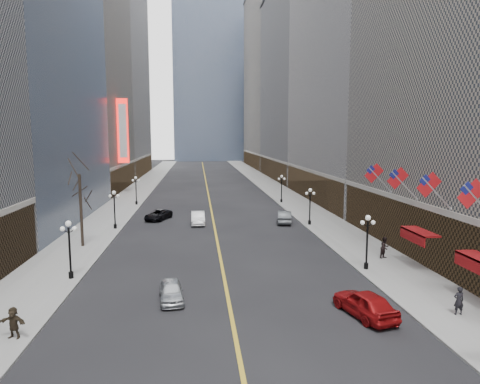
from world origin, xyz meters
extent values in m
cube|color=gray|center=(14.00, 70.00, 0.07)|extent=(6.00, 230.00, 0.15)
cube|color=gray|center=(-14.00, 70.00, 0.07)|extent=(6.00, 230.00, 0.15)
cube|color=gold|center=(0.00, 80.00, 0.01)|extent=(0.25, 200.00, 0.02)
cube|color=#4A3C31|center=(18.40, 29.00, 2.60)|extent=(2.80, 41.00, 5.00)
cube|color=#4A3C31|center=(18.40, 68.00, 2.60)|extent=(2.80, 35.00, 5.00)
cube|color=gray|center=(30.00, 106.00, 24.00)|extent=(26.00, 40.00, 48.00)
cube|color=#4A3C31|center=(18.40, 106.00, 2.60)|extent=(2.80, 39.00, 5.00)
cube|color=gray|center=(30.00, 149.00, 31.00)|extent=(26.00, 46.00, 62.00)
cube|color=#4A3C31|center=(18.40, 149.00, 2.60)|extent=(2.80, 45.00, 5.00)
cube|color=gray|center=(-30.00, 87.00, 25.00)|extent=(26.00, 30.00, 50.00)
cube|color=#4A3C31|center=(-18.40, 87.00, 2.60)|extent=(2.80, 29.00, 5.00)
cube|color=beige|center=(-30.00, 121.00, 36.00)|extent=(26.00, 38.00, 72.00)
cube|color=#4A3C31|center=(-18.40, 121.00, 2.60)|extent=(2.80, 37.00, 5.00)
cylinder|color=black|center=(11.80, 30.00, 0.40)|extent=(0.36, 0.36, 0.50)
cylinder|color=black|center=(11.80, 30.00, 2.15)|extent=(0.16, 0.16, 4.00)
sphere|color=white|center=(11.80, 30.00, 4.45)|extent=(0.44, 0.44, 0.44)
sphere|color=white|center=(11.35, 30.00, 4.05)|extent=(0.36, 0.36, 0.36)
sphere|color=white|center=(12.25, 30.00, 4.05)|extent=(0.36, 0.36, 0.36)
cylinder|color=black|center=(11.80, 48.00, 0.40)|extent=(0.36, 0.36, 0.50)
cylinder|color=black|center=(11.80, 48.00, 2.15)|extent=(0.16, 0.16, 4.00)
sphere|color=white|center=(11.80, 48.00, 4.45)|extent=(0.44, 0.44, 0.44)
sphere|color=white|center=(11.35, 48.00, 4.05)|extent=(0.36, 0.36, 0.36)
sphere|color=white|center=(12.25, 48.00, 4.05)|extent=(0.36, 0.36, 0.36)
cylinder|color=black|center=(11.80, 66.00, 0.40)|extent=(0.36, 0.36, 0.50)
cylinder|color=black|center=(11.80, 66.00, 2.15)|extent=(0.16, 0.16, 4.00)
sphere|color=white|center=(11.80, 66.00, 4.45)|extent=(0.44, 0.44, 0.44)
sphere|color=white|center=(11.35, 66.00, 4.05)|extent=(0.36, 0.36, 0.36)
sphere|color=white|center=(12.25, 66.00, 4.05)|extent=(0.36, 0.36, 0.36)
cylinder|color=black|center=(-11.80, 30.00, 0.40)|extent=(0.36, 0.36, 0.50)
cylinder|color=black|center=(-11.80, 30.00, 2.15)|extent=(0.16, 0.16, 4.00)
sphere|color=white|center=(-11.80, 30.00, 4.45)|extent=(0.44, 0.44, 0.44)
sphere|color=white|center=(-12.25, 30.00, 4.05)|extent=(0.36, 0.36, 0.36)
sphere|color=white|center=(-11.35, 30.00, 4.05)|extent=(0.36, 0.36, 0.36)
cylinder|color=black|center=(-11.80, 48.00, 0.40)|extent=(0.36, 0.36, 0.50)
cylinder|color=black|center=(-11.80, 48.00, 2.15)|extent=(0.16, 0.16, 4.00)
sphere|color=white|center=(-11.80, 48.00, 4.45)|extent=(0.44, 0.44, 0.44)
sphere|color=white|center=(-12.25, 48.00, 4.05)|extent=(0.36, 0.36, 0.36)
sphere|color=white|center=(-11.35, 48.00, 4.05)|extent=(0.36, 0.36, 0.36)
cylinder|color=black|center=(-11.80, 66.00, 0.40)|extent=(0.36, 0.36, 0.50)
cylinder|color=black|center=(-11.80, 66.00, 2.15)|extent=(0.16, 0.16, 4.00)
sphere|color=white|center=(-11.80, 66.00, 4.45)|extent=(0.44, 0.44, 0.44)
sphere|color=white|center=(-12.25, 66.00, 4.05)|extent=(0.36, 0.36, 0.36)
sphere|color=white|center=(-11.35, 66.00, 4.05)|extent=(0.36, 0.36, 0.36)
cube|color=red|center=(15.15, 22.00, 7.45)|extent=(1.94, 0.04, 1.94)
cube|color=navy|center=(14.80, 22.00, 7.80)|extent=(0.88, 0.06, 0.88)
cylinder|color=#B2B2B7|center=(15.80, 27.00, 6.80)|extent=(2.49, 0.12, 2.49)
cube|color=red|center=(15.15, 27.00, 7.45)|extent=(1.94, 0.04, 1.94)
cube|color=navy|center=(14.80, 27.00, 7.80)|extent=(0.88, 0.06, 0.88)
cylinder|color=#B2B2B7|center=(15.80, 32.00, 6.80)|extent=(2.49, 0.12, 2.49)
cube|color=red|center=(15.15, 32.00, 7.45)|extent=(1.94, 0.04, 1.94)
cube|color=navy|center=(14.80, 32.00, 7.80)|extent=(0.88, 0.06, 0.88)
cylinder|color=#B2B2B7|center=(15.80, 37.00, 6.80)|extent=(2.49, 0.12, 2.49)
cube|color=red|center=(15.15, 37.00, 7.45)|extent=(1.94, 0.04, 1.94)
cube|color=navy|center=(14.80, 37.00, 7.80)|extent=(0.88, 0.06, 0.88)
cube|color=maroon|center=(15.65, 22.00, 2.80)|extent=(0.10, 4.00, 0.90)
cube|color=maroon|center=(16.30, 30.00, 3.20)|extent=(1.40, 4.00, 0.15)
cube|color=maroon|center=(15.65, 30.00, 2.80)|extent=(0.10, 4.00, 0.90)
cube|color=red|center=(-15.90, 80.00, 12.00)|extent=(2.00, 0.50, 12.00)
cube|color=white|center=(-15.85, 80.00, 12.00)|extent=(1.40, 0.55, 10.00)
cylinder|color=#2D231C|center=(-13.50, 40.00, 3.75)|extent=(0.28, 0.28, 7.20)
imported|color=#B4B8BD|center=(-3.85, 25.04, 0.67)|extent=(2.01, 4.08, 1.34)
imported|color=white|center=(-2.00, 50.28, 0.78)|extent=(1.73, 4.78, 1.57)
imported|color=black|center=(-7.24, 53.58, 0.67)|extent=(3.87, 5.30, 1.34)
imported|color=#A01113|center=(8.19, 21.33, 0.83)|extent=(3.13, 5.20, 1.65)
imported|color=#4A4E52|center=(9.00, 49.87, 0.79)|extent=(2.56, 5.05, 1.59)
imported|color=black|center=(13.87, 20.63, 1.04)|extent=(0.65, 0.48, 1.78)
imported|color=black|center=(14.66, 32.85, 1.12)|extent=(1.07, 0.92, 1.94)
imported|color=black|center=(-12.02, 20.15, 1.02)|extent=(1.67, 0.88, 1.73)
camera|label=1|loc=(-1.96, -2.99, 11.06)|focal=32.00mm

